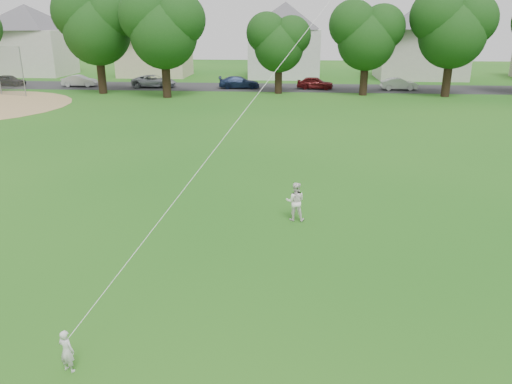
{
  "coord_description": "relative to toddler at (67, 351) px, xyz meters",
  "views": [
    {
      "loc": [
        1.76,
        -10.39,
        6.59
      ],
      "look_at": [
        0.72,
        2.0,
        2.3
      ],
      "focal_mm": 35.0,
      "sensor_mm": 36.0,
      "label": 1
    }
  ],
  "objects": [
    {
      "name": "ground",
      "position": [
        2.62,
        2.52,
        -0.46
      ],
      "size": [
        160.0,
        160.0,
        0.0
      ],
      "primitive_type": "plane",
      "color": "#165613",
      "rests_on": "ground"
    },
    {
      "name": "street",
      "position": [
        2.62,
        44.52,
        -0.46
      ],
      "size": [
        90.0,
        7.0,
        0.01
      ],
      "primitive_type": "cube",
      "color": "#2D2D30",
      "rests_on": "ground"
    },
    {
      "name": "toddler",
      "position": [
        0.0,
        0.0,
        0.0
      ],
      "size": [
        0.39,
        0.31,
        0.93
      ],
      "primitive_type": "imported",
      "rotation": [
        0.0,
        0.0,
        2.84
      ],
      "color": "silver",
      "rests_on": "ground"
    },
    {
      "name": "older_boy",
      "position": [
        4.38,
        8.3,
        0.22
      ],
      "size": [
        0.68,
        0.54,
        1.37
      ],
      "primitive_type": "imported",
      "rotation": [
        0.0,
        0.0,
        3.11
      ],
      "color": "white",
      "rests_on": "ground"
    },
    {
      "name": "kite",
      "position": [
        2.88,
        4.77,
        3.74
      ],
      "size": [
        3.35,
        5.32,
        13.21
      ],
      "color": "white",
      "rests_on": "ground"
    },
    {
      "name": "tree_row",
      "position": [
        1.88,
        38.79,
        5.6
      ],
      "size": [
        81.34,
        9.34,
        10.09
      ],
      "color": "black",
      "rests_on": "ground"
    },
    {
      "name": "parked_cars",
      "position": [
        -6.09,
        43.52,
        0.15
      ],
      "size": [
        44.12,
        2.32,
        1.26
      ],
      "color": "black",
      "rests_on": "ground"
    },
    {
      "name": "house_row",
      "position": [
        2.92,
        54.52,
        4.56
      ],
      "size": [
        76.69,
        14.21,
        10.34
      ],
      "color": "silver",
      "rests_on": "ground"
    }
  ]
}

